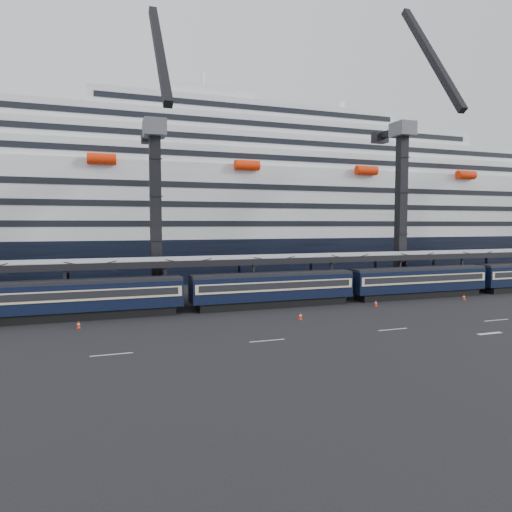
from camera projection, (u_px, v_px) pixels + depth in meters
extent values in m
plane|color=black|center=(385.00, 319.00, 45.17)|extent=(260.00, 260.00, 0.00)
cube|color=beige|center=(112.00, 354.00, 32.91)|extent=(3.00, 0.15, 0.02)
cube|color=beige|center=(267.00, 341.00, 36.83)|extent=(3.00, 0.15, 0.02)
cube|color=beige|center=(393.00, 329.00, 40.75)|extent=(3.00, 0.15, 0.02)
cube|color=beige|center=(496.00, 320.00, 44.67)|extent=(3.00, 0.15, 0.02)
cube|color=beige|center=(490.00, 333.00, 39.27)|extent=(2.50, 0.40, 0.02)
cube|color=black|center=(87.00, 314.00, 45.42)|extent=(17.48, 2.40, 0.90)
cube|color=black|center=(86.00, 296.00, 45.29)|extent=(19.00, 2.80, 2.70)
cube|color=beige|center=(86.00, 293.00, 45.27)|extent=(18.62, 2.92, 1.05)
cube|color=black|center=(86.00, 293.00, 45.27)|extent=(17.86, 2.98, 0.70)
cube|color=black|center=(86.00, 281.00, 45.19)|extent=(19.00, 2.50, 0.35)
cube|color=black|center=(273.00, 303.00, 51.95)|extent=(17.48, 2.40, 0.90)
cube|color=black|center=(273.00, 287.00, 51.83)|extent=(19.00, 2.80, 2.70)
cube|color=beige|center=(273.00, 285.00, 51.81)|extent=(18.62, 2.92, 1.05)
cube|color=black|center=(273.00, 284.00, 51.80)|extent=(17.86, 2.98, 0.70)
cube|color=black|center=(273.00, 274.00, 51.72)|extent=(19.00, 2.50, 0.35)
cube|color=black|center=(418.00, 294.00, 58.49)|extent=(17.48, 2.40, 0.90)
cube|color=black|center=(419.00, 280.00, 58.36)|extent=(19.00, 2.80, 2.70)
cube|color=beige|center=(419.00, 278.00, 58.34)|extent=(18.62, 2.92, 1.05)
cube|color=black|center=(419.00, 277.00, 58.34)|extent=(17.86, 2.98, 0.70)
cube|color=black|center=(419.00, 268.00, 58.26)|extent=(19.00, 2.50, 0.35)
cube|color=#94969C|center=(321.00, 256.00, 57.99)|extent=(130.00, 6.00, 0.25)
cube|color=black|center=(332.00, 260.00, 55.19)|extent=(130.00, 0.25, 0.70)
cube|color=black|center=(310.00, 256.00, 60.84)|extent=(130.00, 0.25, 0.70)
cube|color=black|center=(65.00, 291.00, 45.74)|extent=(0.25, 0.25, 5.40)
cube|color=black|center=(68.00, 284.00, 51.02)|extent=(0.25, 0.25, 5.40)
cube|color=black|center=(165.00, 287.00, 49.01)|extent=(0.25, 0.25, 5.40)
cube|color=black|center=(159.00, 281.00, 54.29)|extent=(0.25, 0.25, 5.40)
cube|color=black|center=(253.00, 283.00, 52.27)|extent=(0.25, 0.25, 5.40)
cube|color=black|center=(239.00, 277.00, 57.55)|extent=(0.25, 0.25, 5.40)
cube|color=black|center=(331.00, 279.00, 55.54)|extent=(0.25, 0.25, 5.40)
cube|color=black|center=(311.00, 274.00, 60.82)|extent=(0.25, 0.25, 5.40)
cube|color=black|center=(400.00, 276.00, 58.81)|extent=(0.25, 0.25, 5.40)
cube|color=black|center=(375.00, 272.00, 64.09)|extent=(0.25, 0.25, 5.40)
cube|color=black|center=(462.00, 273.00, 62.08)|extent=(0.25, 0.25, 5.40)
cube|color=black|center=(433.00, 270.00, 67.35)|extent=(0.25, 0.25, 5.40)
cube|color=black|center=(486.00, 268.00, 70.62)|extent=(0.25, 0.25, 5.40)
cube|color=black|center=(244.00, 255.00, 88.29)|extent=(200.00, 28.00, 7.00)
cube|color=silver|center=(244.00, 205.00, 87.62)|extent=(190.00, 26.88, 12.00)
cube|color=silver|center=(244.00, 166.00, 87.10)|extent=(160.00, 24.64, 3.00)
cube|color=black|center=(267.00, 157.00, 75.44)|extent=(153.60, 0.12, 0.90)
cube|color=silver|center=(244.00, 150.00, 86.89)|extent=(124.00, 21.84, 3.00)
cube|color=black|center=(264.00, 140.00, 76.55)|extent=(119.04, 0.12, 0.90)
cube|color=silver|center=(244.00, 134.00, 86.68)|extent=(90.00, 19.04, 3.00)
cube|color=black|center=(261.00, 124.00, 77.66)|extent=(86.40, 0.12, 0.90)
cube|color=silver|center=(244.00, 118.00, 86.47)|extent=(56.00, 16.24, 3.00)
cube|color=black|center=(258.00, 108.00, 78.77)|extent=(53.76, 0.12, 0.90)
cube|color=silver|center=(203.00, 101.00, 83.68)|extent=(16.00, 12.00, 2.50)
cylinder|color=silver|center=(338.00, 111.00, 92.80)|extent=(2.80, 2.80, 3.00)
cylinder|color=#FF2D08|center=(102.00, 159.00, 65.49)|extent=(4.00, 1.60, 1.60)
cylinder|color=#FF2D08|center=(247.00, 165.00, 72.68)|extent=(4.00, 1.60, 1.60)
cylinder|color=#FF2D08|center=(366.00, 171.00, 79.87)|extent=(4.00, 1.60, 1.60)
cylinder|color=#FF2D08|center=(466.00, 175.00, 87.05)|extent=(4.00, 1.60, 1.60)
cube|color=#4E5156|center=(157.00, 292.00, 56.48)|extent=(4.50, 4.50, 2.00)
cube|color=black|center=(156.00, 211.00, 55.78)|extent=(1.30, 1.30, 18.00)
cube|color=#4E5156|center=(154.00, 128.00, 55.08)|extent=(2.60, 3.20, 2.00)
cube|color=black|center=(160.00, 53.00, 49.15)|extent=(0.90, 12.26, 14.37)
cube|color=black|center=(152.00, 132.00, 57.46)|extent=(0.90, 5.04, 0.90)
cube|color=black|center=(150.00, 137.00, 59.85)|extent=(2.20, 1.60, 1.60)
cube|color=#4E5156|center=(399.00, 281.00, 66.97)|extent=(4.50, 4.50, 2.00)
cube|color=black|center=(401.00, 206.00, 66.20)|extent=(1.30, 1.30, 20.00)
cube|color=#4E5156|center=(403.00, 129.00, 65.44)|extent=(2.60, 3.20, 2.00)
cube|color=black|center=(432.00, 57.00, 59.46)|extent=(0.90, 12.21, 16.90)
cube|color=black|center=(391.00, 133.00, 68.07)|extent=(0.90, 5.60, 0.90)
cube|color=black|center=(380.00, 138.00, 70.73)|extent=(2.20, 1.60, 1.60)
cube|color=#FF2D08|center=(79.00, 328.00, 41.28)|extent=(0.35, 0.35, 0.04)
cone|color=#FF2D08|center=(78.00, 324.00, 41.25)|extent=(0.30, 0.30, 0.66)
cylinder|color=white|center=(78.00, 324.00, 41.25)|extent=(0.25, 0.25, 0.11)
cube|color=#FF2D08|center=(300.00, 319.00, 45.03)|extent=(0.38, 0.38, 0.04)
cone|color=#FF2D08|center=(300.00, 315.00, 45.00)|extent=(0.32, 0.32, 0.73)
cylinder|color=white|center=(300.00, 315.00, 45.00)|extent=(0.27, 0.27, 0.12)
cube|color=#FF2D08|center=(376.00, 306.00, 52.40)|extent=(0.37, 0.37, 0.04)
cone|color=#FF2D08|center=(376.00, 303.00, 52.37)|extent=(0.31, 0.31, 0.71)
cylinder|color=white|center=(376.00, 303.00, 52.37)|extent=(0.27, 0.27, 0.12)
cube|color=#FF2D08|center=(464.00, 300.00, 56.76)|extent=(0.37, 0.37, 0.04)
cone|color=#FF2D08|center=(464.00, 297.00, 56.74)|extent=(0.31, 0.31, 0.70)
cylinder|color=white|center=(464.00, 297.00, 56.74)|extent=(0.26, 0.26, 0.12)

